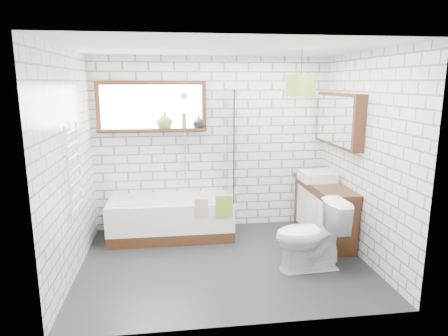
{
  "coord_description": "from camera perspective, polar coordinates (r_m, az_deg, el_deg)",
  "views": [
    {
      "loc": [
        -0.6,
        -4.45,
        2.14
      ],
      "look_at": [
        0.03,
        0.25,
        1.12
      ],
      "focal_mm": 32.0,
      "sensor_mm": 36.0,
      "label": 1
    }
  ],
  "objects": [
    {
      "name": "floor",
      "position": [
        4.98,
        0.01,
        -13.34
      ],
      "size": [
        3.4,
        2.6,
        0.01
      ],
      "primitive_type": "cube",
      "color": "black",
      "rests_on": "ground"
    },
    {
      "name": "ceiling",
      "position": [
        4.51,
        0.01,
        16.84
      ],
      "size": [
        3.4,
        2.6,
        0.01
      ],
      "primitive_type": "cube",
      "color": "white",
      "rests_on": "ground"
    },
    {
      "name": "wall_back",
      "position": [
        5.85,
        -1.7,
        3.44
      ],
      "size": [
        3.4,
        0.01,
        2.5
      ],
      "primitive_type": "cube",
      "color": "white",
      "rests_on": "ground"
    },
    {
      "name": "wall_front",
      "position": [
        3.32,
        3.02,
        -3.34
      ],
      "size": [
        3.4,
        0.01,
        2.5
      ],
      "primitive_type": "cube",
      "color": "white",
      "rests_on": "ground"
    },
    {
      "name": "wall_left",
      "position": [
        4.67,
        -21.2,
        0.38
      ],
      "size": [
        0.01,
        2.6,
        2.5
      ],
      "primitive_type": "cube",
      "color": "white",
      "rests_on": "ground"
    },
    {
      "name": "wall_right",
      "position": [
        5.09,
        19.4,
        1.42
      ],
      "size": [
        0.01,
        2.6,
        2.5
      ],
      "primitive_type": "cube",
      "color": "white",
      "rests_on": "ground"
    },
    {
      "name": "window",
      "position": [
        5.73,
        -10.27,
        8.59
      ],
      "size": [
        1.52,
        0.16,
        0.68
      ],
      "primitive_type": "cube",
      "color": "black",
      "rests_on": "wall_back"
    },
    {
      "name": "towel_radiator",
      "position": [
        4.67,
        -20.62,
        -0.21
      ],
      "size": [
        0.06,
        0.52,
        1.0
      ],
      "primitive_type": "cube",
      "color": "white",
      "rests_on": "wall_left"
    },
    {
      "name": "mirror_cabinet",
      "position": [
        5.54,
        16.11,
        6.64
      ],
      "size": [
        0.16,
        1.2,
        0.7
      ],
      "primitive_type": "cube",
      "color": "black",
      "rests_on": "wall_right"
    },
    {
      "name": "shower_riser",
      "position": [
        5.77,
        -5.62,
        4.25
      ],
      "size": [
        0.02,
        0.02,
        1.3
      ],
      "primitive_type": "cylinder",
      "color": "silver",
      "rests_on": "wall_back"
    },
    {
      "name": "bathtub",
      "position": [
        5.69,
        -7.58,
        -7.06
      ],
      "size": [
        1.7,
        0.75,
        0.55
      ],
      "primitive_type": "cube",
      "color": "white",
      "rests_on": "floor"
    },
    {
      "name": "shower_screen",
      "position": [
        5.5,
        0.84,
        3.41
      ],
      "size": [
        0.02,
        0.72,
        1.5
      ],
      "primitive_type": "cube",
      "color": "white",
      "rests_on": "bathtub"
    },
    {
      "name": "towel_green",
      "position": [
        5.29,
        0.01,
        -5.5
      ],
      "size": [
        0.22,
        0.06,
        0.3
      ],
      "primitive_type": "cube",
      "color": "olive",
      "rests_on": "bathtub"
    },
    {
      "name": "towel_beige",
      "position": [
        5.26,
        -3.23,
        -5.63
      ],
      "size": [
        0.18,
        0.05,
        0.24
      ],
      "primitive_type": "cube",
      "color": "tan",
      "rests_on": "bathtub"
    },
    {
      "name": "vanity",
      "position": [
        5.74,
        14.05,
        -5.93
      ],
      "size": [
        0.44,
        1.37,
        0.78
      ],
      "primitive_type": "cube",
      "color": "black",
      "rests_on": "floor"
    },
    {
      "name": "basin",
      "position": [
        5.73,
        13.2,
        -1.17
      ],
      "size": [
        0.46,
        0.4,
        0.13
      ],
      "primitive_type": "cube",
      "color": "white",
      "rests_on": "vanity"
    },
    {
      "name": "tap",
      "position": [
        5.77,
        14.71,
        -0.54
      ],
      "size": [
        0.04,
        0.04,
        0.15
      ],
      "primitive_type": "cylinder",
      "rotation": [
        0.0,
        0.0,
        0.43
      ],
      "color": "silver",
      "rests_on": "vanity"
    },
    {
      "name": "toilet",
      "position": [
        4.75,
        12.21,
        -9.41
      ],
      "size": [
        0.5,
        0.83,
        0.82
      ],
      "primitive_type": "imported",
      "rotation": [
        0.0,
        0.0,
        -1.52
      ],
      "color": "white",
      "rests_on": "floor"
    },
    {
      "name": "vase_olive",
      "position": [
        5.71,
        -8.48,
        6.63
      ],
      "size": [
        0.29,
        0.29,
        0.24
      ],
      "primitive_type": "imported",
      "rotation": [
        0.0,
        0.0,
        0.33
      ],
      "color": "olive",
      "rests_on": "window"
    },
    {
      "name": "vase_dark",
      "position": [
        5.72,
        -3.64,
        6.43
      ],
      "size": [
        0.21,
        0.21,
        0.18
      ],
      "primitive_type": "imported",
      "rotation": [
        0.0,
        0.0,
        0.29
      ],
      "color": "black",
      "rests_on": "window"
    },
    {
      "name": "bottle",
      "position": [
        5.71,
        -5.72,
        6.55
      ],
      "size": [
        0.08,
        0.08,
        0.21
      ],
      "primitive_type": "cylinder",
      "rotation": [
        0.0,
        0.0,
        0.31
      ],
      "color": "olive",
      "rests_on": "window"
    },
    {
      "name": "pendant",
      "position": [
        4.61,
        10.91,
        11.48
      ],
      "size": [
        0.33,
        0.33,
        0.24
      ],
      "primitive_type": "cylinder",
      "color": "olive",
      "rests_on": "ceiling"
    }
  ]
}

